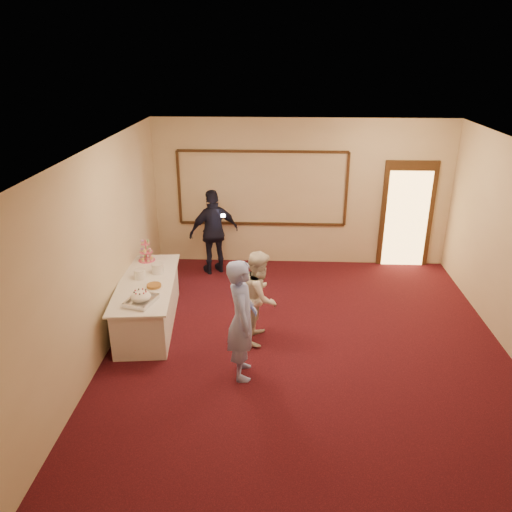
{
  "coord_description": "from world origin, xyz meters",
  "views": [
    {
      "loc": [
        -0.47,
        -6.37,
        4.2
      ],
      "look_at": [
        -0.81,
        0.98,
        1.15
      ],
      "focal_mm": 35.0,
      "sensor_mm": 36.0,
      "label": 1
    }
  ],
  "objects_px": {
    "plate_stack_b": "(158,268)",
    "guest": "(214,232)",
    "man": "(242,320)",
    "pavlova_tray": "(141,298)",
    "cupcake_stand": "(146,252)",
    "buffet_table": "(148,303)",
    "woman": "(260,296)",
    "plate_stack_a": "(140,274)",
    "tart": "(154,286)"
  },
  "relations": [
    {
      "from": "pavlova_tray",
      "to": "plate_stack_a",
      "type": "xyz_separation_m",
      "value": [
        -0.23,
        0.84,
        -0.0
      ]
    },
    {
      "from": "cupcake_stand",
      "to": "plate_stack_a",
      "type": "xyz_separation_m",
      "value": [
        0.08,
        -0.74,
        -0.08
      ]
    },
    {
      "from": "man",
      "to": "woman",
      "type": "xyz_separation_m",
      "value": [
        0.2,
        0.96,
        -0.13
      ]
    },
    {
      "from": "plate_stack_a",
      "to": "buffet_table",
      "type": "bearing_deg",
      "value": -45.62
    },
    {
      "from": "buffet_table",
      "to": "man",
      "type": "distance_m",
      "value": 2.14
    },
    {
      "from": "buffet_table",
      "to": "woman",
      "type": "height_order",
      "value": "woman"
    },
    {
      "from": "man",
      "to": "guest",
      "type": "xyz_separation_m",
      "value": [
        -0.8,
        3.44,
        -0.0
      ]
    },
    {
      "from": "plate_stack_a",
      "to": "tart",
      "type": "relative_size",
      "value": 0.7
    },
    {
      "from": "buffet_table",
      "to": "tart",
      "type": "height_order",
      "value": "tart"
    },
    {
      "from": "tart",
      "to": "cupcake_stand",
      "type": "bearing_deg",
      "value": 109.77
    },
    {
      "from": "pavlova_tray",
      "to": "guest",
      "type": "xyz_separation_m",
      "value": [
        0.72,
        2.86,
        0.01
      ]
    },
    {
      "from": "pavlova_tray",
      "to": "man",
      "type": "relative_size",
      "value": 0.33
    },
    {
      "from": "plate_stack_b",
      "to": "tart",
      "type": "relative_size",
      "value": 0.78
    },
    {
      "from": "guest",
      "to": "buffet_table",
      "type": "bearing_deg",
      "value": 42.31
    },
    {
      "from": "plate_stack_b",
      "to": "guest",
      "type": "distance_m",
      "value": 1.94
    },
    {
      "from": "cupcake_stand",
      "to": "plate_stack_b",
      "type": "height_order",
      "value": "cupcake_stand"
    },
    {
      "from": "buffet_table",
      "to": "guest",
      "type": "bearing_deg",
      "value": 68.93
    },
    {
      "from": "man",
      "to": "guest",
      "type": "distance_m",
      "value": 3.54
    },
    {
      "from": "buffet_table",
      "to": "man",
      "type": "xyz_separation_m",
      "value": [
        1.63,
        -1.29,
        0.47
      ]
    },
    {
      "from": "cupcake_stand",
      "to": "man",
      "type": "xyz_separation_m",
      "value": [
        1.84,
        -2.16,
        -0.06
      ]
    },
    {
      "from": "tart",
      "to": "woman",
      "type": "distance_m",
      "value": 1.66
    },
    {
      "from": "tart",
      "to": "woman",
      "type": "height_order",
      "value": "woman"
    },
    {
      "from": "buffet_table",
      "to": "man",
      "type": "bearing_deg",
      "value": -38.42
    },
    {
      "from": "buffet_table",
      "to": "cupcake_stand",
      "type": "relative_size",
      "value": 5.47
    },
    {
      "from": "cupcake_stand",
      "to": "tart",
      "type": "xyz_separation_m",
      "value": [
        0.38,
        -1.06,
        -0.13
      ]
    },
    {
      "from": "woman",
      "to": "pavlova_tray",
      "type": "bearing_deg",
      "value": 110.13
    },
    {
      "from": "tart",
      "to": "pavlova_tray",
      "type": "bearing_deg",
      "value": -97.69
    },
    {
      "from": "plate_stack_a",
      "to": "cupcake_stand",
      "type": "bearing_deg",
      "value": 96.07
    },
    {
      "from": "tart",
      "to": "woman",
      "type": "xyz_separation_m",
      "value": [
        1.66,
        -0.14,
        -0.07
      ]
    },
    {
      "from": "plate_stack_a",
      "to": "woman",
      "type": "bearing_deg",
      "value": -13.4
    },
    {
      "from": "pavlova_tray",
      "to": "cupcake_stand",
      "type": "height_order",
      "value": "cupcake_stand"
    },
    {
      "from": "pavlova_tray",
      "to": "guest",
      "type": "distance_m",
      "value": 2.95
    },
    {
      "from": "plate_stack_b",
      "to": "man",
      "type": "xyz_separation_m",
      "value": [
        1.52,
        -1.64,
        0.01
      ]
    },
    {
      "from": "buffet_table",
      "to": "cupcake_stand",
      "type": "height_order",
      "value": "cupcake_stand"
    },
    {
      "from": "buffet_table",
      "to": "woman",
      "type": "relative_size",
      "value": 1.61
    },
    {
      "from": "plate_stack_b",
      "to": "man",
      "type": "height_order",
      "value": "man"
    },
    {
      "from": "cupcake_stand",
      "to": "plate_stack_b",
      "type": "distance_m",
      "value": 0.61
    },
    {
      "from": "tart",
      "to": "guest",
      "type": "height_order",
      "value": "guest"
    },
    {
      "from": "plate_stack_b",
      "to": "guest",
      "type": "height_order",
      "value": "guest"
    },
    {
      "from": "buffet_table",
      "to": "pavlova_tray",
      "type": "height_order",
      "value": "pavlova_tray"
    },
    {
      "from": "plate_stack_b",
      "to": "buffet_table",
      "type": "bearing_deg",
      "value": -108.32
    },
    {
      "from": "pavlova_tray",
      "to": "guest",
      "type": "height_order",
      "value": "guest"
    },
    {
      "from": "cupcake_stand",
      "to": "tart",
      "type": "relative_size",
      "value": 1.62
    },
    {
      "from": "man",
      "to": "woman",
      "type": "bearing_deg",
      "value": -17.92
    },
    {
      "from": "plate_stack_b",
      "to": "woman",
      "type": "distance_m",
      "value": 1.86
    },
    {
      "from": "pavlova_tray",
      "to": "plate_stack_a",
      "type": "bearing_deg",
      "value": 105.58
    },
    {
      "from": "cupcake_stand",
      "to": "guest",
      "type": "distance_m",
      "value": 1.65
    },
    {
      "from": "plate_stack_b",
      "to": "tart",
      "type": "bearing_deg",
      "value": -83.24
    },
    {
      "from": "buffet_table",
      "to": "plate_stack_a",
      "type": "distance_m",
      "value": 0.49
    },
    {
      "from": "plate_stack_a",
      "to": "woman",
      "type": "height_order",
      "value": "woman"
    }
  ]
}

